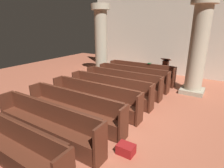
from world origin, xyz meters
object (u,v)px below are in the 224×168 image
object	(u,v)px
pillar_far_side	(101,40)
kneeler_box_red	(126,149)
pew_row_6	(47,122)
hymn_book	(149,63)
pew_row_7	(8,142)
pew_row_2	(122,82)
lectern	(165,70)
pillar_aisle_side	(199,46)
pew_row_1	(133,76)
pew_row_3	(110,88)
pew_row_4	(94,97)
pew_row_0	(141,72)
pew_row_5	(74,107)

from	to	relation	value
pillar_far_side	kneeler_box_red	xyz separation A→B (m)	(4.41, -5.31, -1.86)
pew_row_6	hymn_book	distance (m)	6.02
pew_row_7	hymn_book	distance (m)	6.99
pew_row_2	lectern	bearing A→B (deg)	75.52
pillar_aisle_side	kneeler_box_red	bearing A→B (deg)	-96.68
pew_row_1	pillar_far_side	bearing A→B (deg)	157.71
pew_row_2	pillar_aisle_side	distance (m)	3.34
pew_row_3	pew_row_4	size ratio (longest dim) A/B	1.00
pew_row_1	pew_row_7	size ratio (longest dim) A/B	1.00
pillar_aisle_side	lectern	distance (m)	2.79
pew_row_6	kneeler_box_red	size ratio (longest dim) A/B	8.69
pew_row_0	pew_row_2	world-z (taller)	same
pew_row_0	pew_row_6	size ratio (longest dim) A/B	1.00
pillar_aisle_side	pillar_far_side	xyz separation A→B (m)	(-4.98, 0.37, 0.00)
pew_row_7	kneeler_box_red	xyz separation A→B (m)	(1.94, 1.52, -0.38)
pew_row_3	kneeler_box_red	world-z (taller)	pew_row_3
kneeler_box_red	pew_row_6	bearing A→B (deg)	-164.19
pillar_far_side	lectern	distance (m)	3.85
pew_row_2	pillar_far_side	xyz separation A→B (m)	(-2.47, 1.98, 1.48)
lectern	hymn_book	size ratio (longest dim) A/B	5.59
pillar_far_side	kneeler_box_red	world-z (taller)	pillar_far_side
pew_row_7	lectern	bearing A→B (deg)	84.08
pew_row_4	pew_row_5	size ratio (longest dim) A/B	1.00
hymn_book	pillar_far_side	bearing A→B (deg)	-177.14
pillar_aisle_side	pew_row_2	bearing A→B (deg)	-147.33
hymn_book	kneeler_box_red	bearing A→B (deg)	-73.72
pew_row_0	hymn_book	size ratio (longest dim) A/B	17.40
pew_row_6	kneeler_box_red	world-z (taller)	pew_row_6
pew_row_1	hymn_book	xyz separation A→B (m)	(0.35, 1.15, 0.45)
pew_row_6	kneeler_box_red	distance (m)	2.05
pew_row_5	kneeler_box_red	distance (m)	2.02
hymn_book	pew_row_4	bearing A→B (deg)	-94.90
pillar_far_side	lectern	world-z (taller)	pillar_far_side
pew_row_1	pew_row_6	distance (m)	4.84
lectern	kneeler_box_red	bearing A→B (deg)	-80.49
pew_row_7	hymn_book	world-z (taller)	hymn_book
pew_row_4	pew_row_7	world-z (taller)	same
pew_row_3	pew_row_5	distance (m)	1.94
pew_row_1	pillar_aisle_side	distance (m)	2.99
pew_row_4	pew_row_7	size ratio (longest dim) A/B	1.00
pew_row_3	pew_row_6	bearing A→B (deg)	-90.00
pew_row_1	pew_row_7	world-z (taller)	same
pew_row_2	pew_row_5	distance (m)	2.91
pew_row_3	pillar_aisle_side	world-z (taller)	pillar_aisle_side
pillar_aisle_side	kneeler_box_red	size ratio (longest dim) A/B	9.81
pew_row_6	pillar_aisle_side	bearing A→B (deg)	65.37
pew_row_5	kneeler_box_red	xyz separation A→B (m)	(1.94, -0.42, -0.38)
pew_row_0	pew_row_4	size ratio (longest dim) A/B	1.00
pillar_far_side	pew_row_6	bearing A→B (deg)	-67.15
kneeler_box_red	pew_row_4	bearing A→B (deg)	144.39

